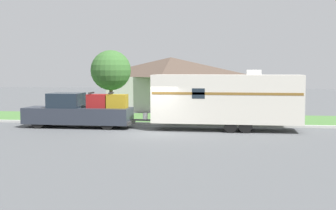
{
  "coord_description": "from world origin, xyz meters",
  "views": [
    {
      "loc": [
        4.57,
        -24.71,
        3.47
      ],
      "look_at": [
        0.55,
        1.82,
        1.4
      ],
      "focal_mm": 50.0,
      "sensor_mm": 36.0,
      "label": 1
    }
  ],
  "objects": [
    {
      "name": "lawn_strip",
      "position": [
        0.0,
        7.4,
        0.01
      ],
      "size": [
        80.0,
        7.0,
        0.03
      ],
      "color": "#477538",
      "rests_on": "ground_plane"
    },
    {
      "name": "travel_trailer",
      "position": [
        3.9,
        1.82,
        1.79
      ],
      "size": [
        9.5,
        2.3,
        3.43
      ],
      "color": "black",
      "rests_on": "ground_plane"
    },
    {
      "name": "pickup_truck",
      "position": [
        -4.83,
        1.82,
        0.93
      ],
      "size": [
        6.48,
        1.92,
        2.11
      ],
      "color": "black",
      "rests_on": "ground_plane"
    },
    {
      "name": "house_across_street",
      "position": [
        -1.26,
        15.32,
        2.32
      ],
      "size": [
        10.34,
        7.78,
        4.48
      ],
      "color": "#B2B2A8",
      "rests_on": "ground_plane"
    },
    {
      "name": "ground_plane",
      "position": [
        0.0,
        0.0,
        0.0
      ],
      "size": [
        120.0,
        120.0,
        0.0
      ],
      "primitive_type": "plane",
      "color": "#515456"
    },
    {
      "name": "curb_strip",
      "position": [
        0.0,
        3.75,
        0.07
      ],
      "size": [
        80.0,
        0.3,
        0.14
      ],
      "color": "#ADADA8",
      "rests_on": "ground_plane"
    },
    {
      "name": "tree_in_yard",
      "position": [
        -4.11,
        6.38,
        3.37
      ],
      "size": [
        2.75,
        2.75,
        4.76
      ],
      "color": "brown",
      "rests_on": "ground_plane"
    },
    {
      "name": "mailbox",
      "position": [
        7.31,
        4.39,
        1.08
      ],
      "size": [
        0.48,
        0.2,
        1.41
      ],
      "color": "brown",
      "rests_on": "ground_plane"
    }
  ]
}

